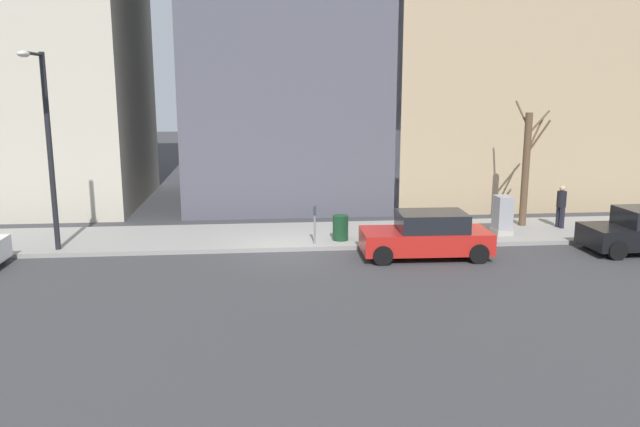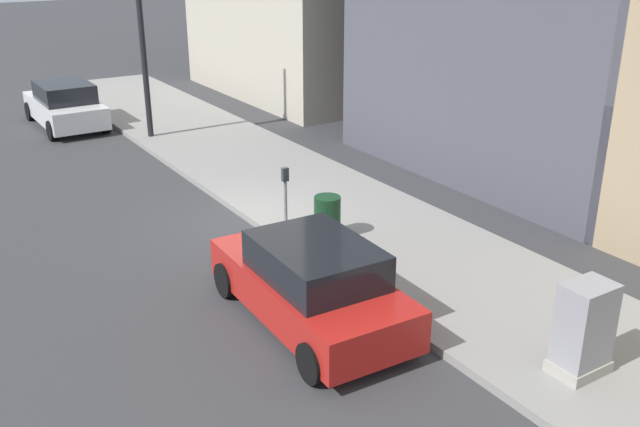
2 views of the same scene
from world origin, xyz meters
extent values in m
plane|color=#38383A|center=(0.00, 0.00, 0.00)|extent=(120.00, 120.00, 0.00)
cube|color=gray|center=(2.00, 0.00, 0.07)|extent=(4.00, 36.00, 0.15)
cylinder|color=black|center=(-2.06, -10.64, 0.32)|extent=(0.23, 0.64, 0.64)
cylinder|color=black|center=(-0.36, -10.61, 0.32)|extent=(0.23, 0.64, 0.64)
cube|color=red|center=(-1.12, -4.47, 0.57)|extent=(1.93, 4.25, 0.70)
cube|color=black|center=(-1.13, -4.67, 1.22)|extent=(1.67, 2.25, 0.60)
cylinder|color=black|center=(-1.92, -2.89, 0.32)|extent=(0.24, 0.65, 0.64)
cylinder|color=black|center=(-0.22, -2.94, 0.32)|extent=(0.24, 0.65, 0.64)
cylinder|color=black|center=(-2.02, -5.99, 0.32)|extent=(0.24, 0.65, 0.64)
cylinder|color=black|center=(-0.32, -6.04, 0.32)|extent=(0.24, 0.65, 0.64)
cylinder|color=slate|center=(0.45, -0.94, 0.68)|extent=(0.07, 0.07, 1.05)
cube|color=#2D333D|center=(0.45, -0.94, 1.35)|extent=(0.14, 0.10, 0.30)
cube|color=#A8A399|center=(1.30, -8.06, 0.24)|extent=(0.83, 0.61, 0.18)
cube|color=#939399|center=(1.30, -8.06, 0.96)|extent=(0.75, 0.55, 1.25)
cylinder|color=black|center=(0.55, 7.79, 3.40)|extent=(0.18, 0.18, 6.50)
cylinder|color=black|center=(-0.25, 7.79, 6.55)|extent=(1.60, 0.10, 0.10)
ellipsoid|color=beige|center=(-1.05, 7.79, 6.50)|extent=(0.56, 0.32, 0.20)
cylinder|color=brown|center=(2.60, -9.42, 2.37)|extent=(0.28, 0.28, 4.44)
cylinder|color=brown|center=(3.02, -9.33, 4.49)|extent=(0.91, 0.28, 1.08)
cylinder|color=brown|center=(2.44, -9.77, 3.65)|extent=(0.39, 0.78, 1.37)
cylinder|color=brown|center=(2.94, -9.84, 3.63)|extent=(0.70, 0.93, 1.42)
cylinder|color=brown|center=(2.89, -9.93, 4.16)|extent=(0.55, 1.11, 1.02)
cylinder|color=#14381E|center=(0.90, -1.91, 0.60)|extent=(0.56, 0.56, 0.90)
cylinder|color=#1E1E2D|center=(2.18, -10.68, 0.56)|extent=(0.16, 0.16, 0.82)
cylinder|color=#1E1E2D|center=(1.95, -10.75, 0.56)|extent=(0.16, 0.16, 0.82)
cylinder|color=black|center=(2.06, -10.71, 1.28)|extent=(0.36, 0.36, 0.62)
sphere|color=tan|center=(2.06, -10.71, 1.70)|extent=(0.22, 0.22, 0.22)
cube|color=#4C4C56|center=(10.17, -0.41, 9.59)|extent=(9.34, 9.34, 19.18)
camera|label=1|loc=(-20.69, 0.96, 5.55)|focal=35.00mm
camera|label=2|loc=(-6.69, -13.52, 6.19)|focal=40.00mm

